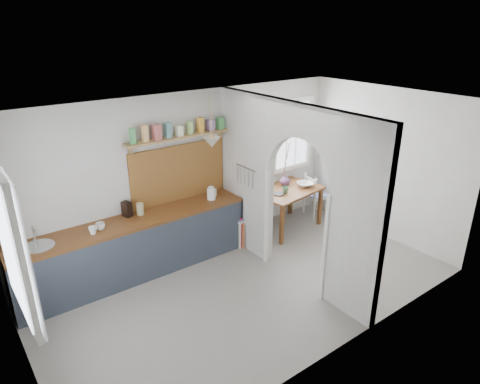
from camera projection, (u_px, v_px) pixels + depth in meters
floor at (250, 287)px, 6.19m from camera, size 5.80×3.20×0.01m
ceiling at (252, 107)px, 5.21m from camera, size 5.80×3.20×0.01m
walls at (251, 205)px, 5.70m from camera, size 5.81×3.21×2.60m
partition at (287, 182)px, 6.07m from camera, size 0.12×3.20×2.60m
kitchen_window at (9, 245)px, 3.97m from camera, size 0.10×1.16×1.50m
nook_window at (276, 138)px, 7.75m from camera, size 1.76×0.10×1.30m
counter at (136, 246)px, 6.37m from camera, size 3.50×0.60×0.90m
sink at (39, 247)px, 5.47m from camera, size 0.40×0.40×0.02m
backsplash at (179, 173)px, 6.74m from camera, size 1.65×0.03×0.90m
shelf at (179, 133)px, 6.43m from camera, size 1.75×0.20×0.21m
pendant_lamp at (212, 142)px, 6.42m from camera, size 0.26×0.26×0.16m
utensil_rail at (246, 168)px, 6.65m from camera, size 0.02×0.50×0.02m
dining_table at (287, 209)px, 7.81m from camera, size 1.32×0.98×0.76m
chair_left at (243, 214)px, 7.29m from camera, size 0.48×0.48×1.01m
chair_right at (317, 195)px, 8.33m from camera, size 0.45×0.45×0.84m
kettle at (211, 193)px, 6.86m from camera, size 0.18×0.15×0.21m
mug_a at (93, 230)px, 5.76m from camera, size 0.14×0.14×0.11m
mug_b at (100, 226)px, 5.88m from camera, size 0.16×0.16×0.10m
knife_block at (127, 209)px, 6.27m from camera, size 0.14×0.16×0.22m
jar at (140, 209)px, 6.33m from camera, size 0.14×0.14×0.18m
towel_magenta at (241, 233)px, 7.14m from camera, size 0.02×0.03×0.56m
towel_orange at (243, 236)px, 7.10m from camera, size 0.02×0.03×0.47m
bowl at (305, 184)px, 7.81m from camera, size 0.38×0.38×0.07m
table_cup at (285, 190)px, 7.50m from camera, size 0.12×0.12×0.11m
plate at (279, 194)px, 7.45m from camera, size 0.25×0.25×0.02m
vase at (285, 180)px, 7.84m from camera, size 0.24×0.24×0.20m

